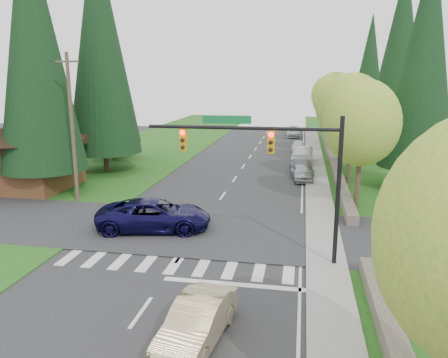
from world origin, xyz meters
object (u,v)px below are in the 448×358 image
(parked_car_a, at_px, (302,173))
(parked_car_d, at_px, (298,146))
(parked_car_e, at_px, (293,132))
(parked_car_b, at_px, (302,167))
(suv_navy, at_px, (154,215))
(sedan_champagne, at_px, (197,321))
(parked_car_c, at_px, (302,156))

(parked_car_a, bearing_deg, parked_car_d, 84.01)
(parked_car_d, bearing_deg, parked_car_e, 94.64)
(parked_car_a, bearing_deg, parked_car_b, 82.05)
(suv_navy, distance_m, parked_car_a, 16.05)
(sedan_champagne, distance_m, parked_car_a, 24.09)
(parked_car_c, bearing_deg, parked_car_b, -85.11)
(parked_car_b, relative_size, parked_car_d, 1.27)
(sedan_champagne, xyz_separation_m, parked_car_e, (1.75, 52.12, -0.01))
(parked_car_d, bearing_deg, suv_navy, -103.78)
(suv_navy, distance_m, parked_car_e, 42.65)
(parked_car_b, bearing_deg, sedan_champagne, -101.05)
(parked_car_a, bearing_deg, suv_navy, -128.03)
(parked_car_d, bearing_deg, parked_car_a, -87.23)
(suv_navy, xyz_separation_m, parked_car_d, (7.53, 28.92, -0.24))
(suv_navy, xyz_separation_m, parked_car_e, (6.65, 42.13, -0.18))
(parked_car_a, xyz_separation_m, parked_car_c, (0.00, 7.49, 0.17))
(parked_car_c, bearing_deg, parked_car_e, 98.75)
(parked_car_c, relative_size, parked_car_d, 1.34)
(suv_navy, relative_size, parked_car_e, 1.31)
(suv_navy, bearing_deg, parked_car_e, -19.79)
(parked_car_b, bearing_deg, suv_navy, -120.61)
(parked_car_d, bearing_deg, parked_car_c, -85.28)
(parked_car_e, bearing_deg, parked_car_b, -89.32)
(suv_navy, bearing_deg, sedan_champagne, -164.72)
(sedan_champagne, xyz_separation_m, parked_car_a, (3.15, 23.89, -0.05))
(sedan_champagne, xyz_separation_m, parked_car_c, (3.15, 31.37, 0.12))
(parked_car_a, height_order, parked_car_c, parked_car_c)
(suv_navy, height_order, parked_car_b, suv_navy)
(suv_navy, height_order, parked_car_c, suv_navy)
(suv_navy, distance_m, parked_car_c, 22.84)
(suv_navy, bearing_deg, parked_car_c, -31.45)
(parked_car_d, distance_m, parked_car_e, 13.24)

